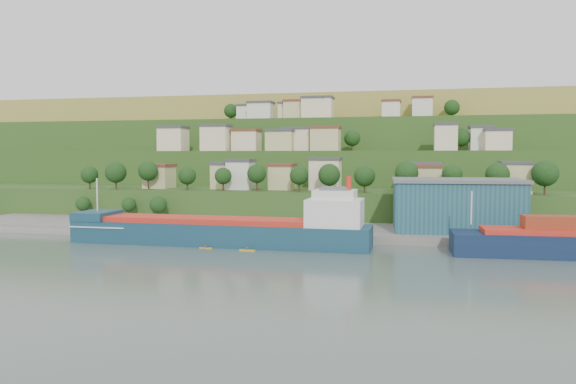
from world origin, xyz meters
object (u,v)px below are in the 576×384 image
(warehouse, at_px, (456,205))
(cargo_ship_near, at_px, (228,232))
(kayak_orange, at_px, (206,247))
(caravan, at_px, (98,223))

(warehouse, bearing_deg, cargo_ship_near, -161.21)
(cargo_ship_near, relative_size, kayak_orange, 23.40)
(cargo_ship_near, xyz_separation_m, warehouse, (51.72, 21.51, 5.56))
(cargo_ship_near, xyz_separation_m, caravan, (-40.76, 12.00, -0.37))
(cargo_ship_near, distance_m, kayak_orange, 7.34)
(cargo_ship_near, height_order, caravan, cargo_ship_near)
(warehouse, bearing_deg, kayak_orange, -157.08)
(warehouse, relative_size, kayak_orange, 10.75)
(warehouse, xyz_separation_m, kayak_orange, (-54.84, -27.60, -8.21))
(caravan, distance_m, kayak_orange, 41.83)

